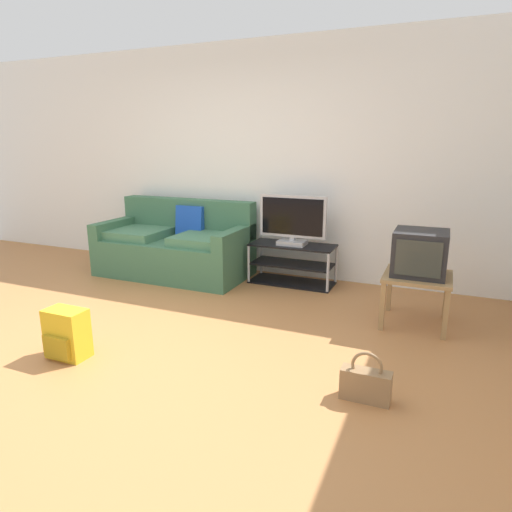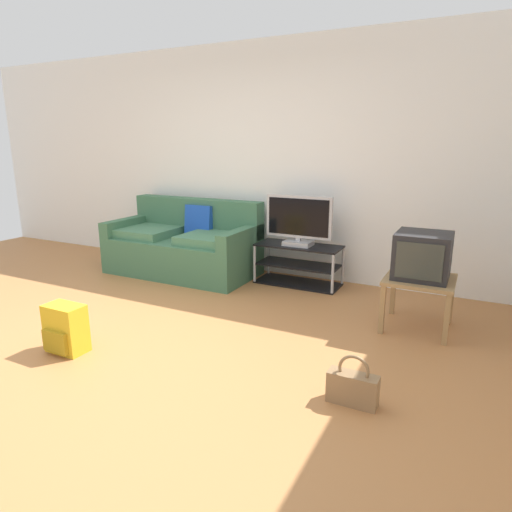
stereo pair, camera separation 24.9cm
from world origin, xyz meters
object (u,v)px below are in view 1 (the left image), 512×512
at_px(side_table, 417,282).
at_px(tv_stand, 292,264).
at_px(crt_tv, 420,253).
at_px(sneakers_pair, 64,322).
at_px(flat_tv, 293,221).
at_px(backpack, 67,334).
at_px(couch, 176,247).
at_px(handbag, 366,383).

bearing_deg(side_table, tv_stand, 153.06).
bearing_deg(crt_tv, sneakers_pair, -155.47).
relative_size(side_table, crt_tv, 1.25).
xyz_separation_m(flat_tv, sneakers_pair, (-1.44, -1.94, -0.68)).
height_order(tv_stand, backpack, tv_stand).
relative_size(couch, sneakers_pair, 4.77).
bearing_deg(backpack, flat_tv, 46.73).
bearing_deg(flat_tv, crt_tv, -25.64).
height_order(side_table, backpack, side_table).
bearing_deg(crt_tv, flat_tv, 154.36).
height_order(handbag, sneakers_pair, handbag).
bearing_deg(side_table, handbag, -97.77).
relative_size(tv_stand, sneakers_pair, 2.53).
bearing_deg(side_table, backpack, -144.34).
relative_size(flat_tv, sneakers_pair, 2.01).
height_order(flat_tv, handbag, flat_tv).
xyz_separation_m(crt_tv, backpack, (-2.34, -1.70, -0.46)).
relative_size(tv_stand, flat_tv, 1.26).
height_order(side_table, handbag, side_table).
height_order(couch, handbag, couch).
distance_m(side_table, crt_tv, 0.26).
height_order(couch, side_table, couch).
bearing_deg(couch, tv_stand, 7.28).
distance_m(flat_tv, side_table, 1.57).
bearing_deg(crt_tv, side_table, -90.00).
bearing_deg(tv_stand, side_table, -26.94).
distance_m(tv_stand, backpack, 2.57).
distance_m(side_table, sneakers_pair, 3.10).
height_order(couch, backpack, couch).
bearing_deg(tv_stand, crt_tv, -26.40).
bearing_deg(couch, sneakers_pair, -90.33).
bearing_deg(side_table, couch, 169.56).
xyz_separation_m(couch, sneakers_pair, (-0.01, -1.78, -0.29)).
distance_m(tv_stand, flat_tv, 0.50).
bearing_deg(crt_tv, handbag, -97.68).
bearing_deg(couch, flat_tv, 6.39).
distance_m(couch, crt_tv, 2.86).
relative_size(side_table, sneakers_pair, 1.49).
relative_size(flat_tv, crt_tv, 1.69).
height_order(crt_tv, handbag, crt_tv).
bearing_deg(handbag, backpack, -172.42).
xyz_separation_m(tv_stand, crt_tv, (1.37, -0.68, 0.42)).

